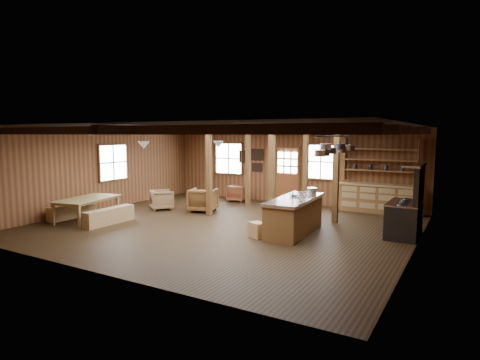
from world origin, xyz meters
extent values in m
cube|color=black|center=(0.00, 0.00, -0.01)|extent=(10.00, 9.00, 0.02)
cube|color=black|center=(0.00, 0.00, 2.81)|extent=(10.00, 9.00, 0.02)
cube|color=#5A3119|center=(-5.01, 0.00, 1.40)|extent=(0.02, 9.00, 2.80)
cube|color=#5A3119|center=(5.01, 0.00, 1.40)|extent=(0.02, 9.00, 2.80)
cube|color=#5A3119|center=(0.00, 4.51, 1.40)|extent=(10.00, 0.02, 2.80)
cube|color=#5A3119|center=(0.00, -4.51, 1.40)|extent=(10.00, 0.02, 2.80)
cube|color=black|center=(0.00, -3.50, 2.68)|extent=(9.80, 0.12, 0.18)
cube|color=black|center=(0.00, -2.00, 2.68)|extent=(9.80, 0.12, 0.18)
cube|color=black|center=(0.00, -0.50, 2.68)|extent=(9.80, 0.12, 0.18)
cube|color=black|center=(0.00, 1.00, 2.68)|extent=(9.80, 0.12, 0.18)
cube|color=black|center=(0.00, 2.50, 2.68)|extent=(9.80, 0.12, 0.18)
cube|color=black|center=(0.00, 3.80, 2.68)|extent=(9.80, 0.12, 0.18)
cube|color=black|center=(0.00, 0.00, 2.68)|extent=(0.18, 8.82, 0.18)
cube|color=#412512|center=(-1.20, 1.00, 1.40)|extent=(0.15, 0.15, 2.80)
cube|color=#412512|center=(-1.00, 3.20, 1.40)|extent=(0.15, 0.15, 2.80)
cube|color=#412512|center=(1.00, 1.00, 1.40)|extent=(0.15, 0.15, 2.80)
cube|color=#412512|center=(1.20, 3.20, 1.40)|extent=(0.15, 0.15, 2.80)
cube|color=#412512|center=(2.60, 2.00, 1.40)|extent=(0.15, 0.15, 2.80)
cube|color=brown|center=(0.00, 4.45, 0.55)|extent=(0.90, 0.06, 1.10)
cube|color=#412512|center=(-0.48, 4.45, 1.05)|extent=(0.06, 0.08, 2.10)
cube|color=#412512|center=(0.48, 4.45, 1.05)|extent=(0.06, 0.08, 2.10)
cube|color=#412512|center=(0.00, 4.45, 2.12)|extent=(1.02, 0.08, 0.06)
cube|color=white|center=(0.00, 4.45, 1.55)|extent=(0.84, 0.02, 0.90)
cube|color=white|center=(-2.60, 4.46, 1.60)|extent=(1.20, 0.02, 1.20)
cube|color=#412512|center=(-2.60, 4.46, 1.60)|extent=(1.32, 0.06, 1.32)
cube|color=white|center=(1.30, 4.46, 1.60)|extent=(0.90, 0.02, 1.20)
cube|color=#412512|center=(1.30, 4.46, 1.60)|extent=(1.02, 0.06, 1.32)
cube|color=white|center=(-4.96, 0.50, 1.60)|extent=(0.02, 1.20, 1.20)
cube|color=#412512|center=(-4.96, 0.50, 1.60)|extent=(0.14, 1.24, 1.32)
cube|color=white|center=(-1.30, 4.46, 1.80)|extent=(0.50, 0.03, 0.40)
cube|color=black|center=(-1.30, 4.45, 1.80)|extent=(0.55, 0.02, 0.45)
cube|color=white|center=(-1.90, 4.46, 1.70)|extent=(0.35, 0.03, 0.45)
cube|color=black|center=(-1.90, 4.45, 1.70)|extent=(0.40, 0.02, 0.50)
cube|color=white|center=(-1.30, 4.46, 1.30)|extent=(0.40, 0.03, 0.30)
cube|color=black|center=(-1.30, 4.45, 1.30)|extent=(0.45, 0.02, 0.35)
cube|color=brown|center=(3.40, 4.20, 0.45)|extent=(2.50, 0.55, 0.90)
cube|color=brown|center=(3.40, 4.18, 0.93)|extent=(2.55, 0.60, 0.06)
cube|color=brown|center=(3.40, 4.25, 1.40)|extent=(2.30, 0.35, 0.04)
cube|color=brown|center=(3.40, 4.25, 1.75)|extent=(2.30, 0.35, 0.04)
cube|color=brown|center=(3.40, 4.25, 2.10)|extent=(2.30, 0.35, 0.04)
cube|color=brown|center=(2.25, 4.25, 1.75)|extent=(0.04, 0.35, 1.40)
cube|color=brown|center=(4.55, 4.25, 1.75)|extent=(0.04, 0.35, 1.40)
cylinder|color=#2B2B2D|center=(-3.00, 0.00, 2.58)|extent=(0.02, 0.02, 0.45)
cone|color=white|center=(-3.00, 0.00, 2.25)|extent=(0.36, 0.36, 0.22)
cylinder|color=#2B2B2D|center=(-1.50, 2.00, 2.58)|extent=(0.02, 0.02, 0.45)
cone|color=white|center=(-1.50, 2.00, 2.25)|extent=(0.36, 0.36, 0.22)
cylinder|color=#2B2B2D|center=(3.08, 0.30, 2.55)|extent=(0.04, 3.00, 0.04)
cylinder|color=#2B2B2D|center=(3.14, -1.05, 2.40)|extent=(0.01, 0.01, 0.30)
cylinder|color=silver|center=(3.14, -1.05, 2.18)|extent=(0.24, 0.24, 0.14)
cylinder|color=#2B2B2D|center=(3.12, -0.75, 2.40)|extent=(0.01, 0.01, 0.30)
cylinder|color=#2B2B2D|center=(3.12, -0.75, 2.18)|extent=(0.27, 0.27, 0.14)
cylinder|color=#2B2B2D|center=(3.07, -0.45, 2.46)|extent=(0.01, 0.01, 0.17)
cylinder|color=silver|center=(3.07, -0.45, 2.31)|extent=(0.27, 0.27, 0.14)
cylinder|color=#2B2B2D|center=(3.12, -0.15, 2.41)|extent=(0.01, 0.01, 0.28)
cylinder|color=#2B2B2D|center=(3.12, -0.15, 2.20)|extent=(0.20, 0.20, 0.14)
cylinder|color=#2B2B2D|center=(2.98, 0.15, 2.41)|extent=(0.01, 0.01, 0.28)
cylinder|color=silver|center=(2.98, 0.15, 2.20)|extent=(0.23, 0.23, 0.14)
cylinder|color=#2B2B2D|center=(3.16, 0.45, 2.45)|extent=(0.01, 0.01, 0.19)
cylinder|color=#2B2B2D|center=(3.16, 0.45, 2.29)|extent=(0.24, 0.24, 0.14)
cylinder|color=#2B2B2D|center=(3.05, 0.75, 2.45)|extent=(0.01, 0.01, 0.21)
cylinder|color=silver|center=(3.05, 0.75, 2.27)|extent=(0.23, 0.23, 0.14)
cylinder|color=#2B2B2D|center=(3.03, 1.05, 2.40)|extent=(0.01, 0.01, 0.30)
cylinder|color=#2B2B2D|center=(3.03, 1.05, 2.18)|extent=(0.19, 0.19, 0.14)
cylinder|color=#2B2B2D|center=(3.04, 1.35, 2.43)|extent=(0.01, 0.01, 0.24)
cylinder|color=silver|center=(3.04, 1.35, 2.24)|extent=(0.27, 0.27, 0.14)
cylinder|color=#2B2B2D|center=(3.08, 1.65, 2.42)|extent=(0.01, 0.01, 0.26)
cylinder|color=#2B2B2D|center=(3.08, 1.65, 2.22)|extent=(0.24, 0.24, 0.14)
cube|color=brown|center=(2.05, 0.21, 0.43)|extent=(0.93, 2.44, 0.86)
cube|color=silver|center=(2.05, 0.21, 0.90)|extent=(1.02, 2.55, 0.08)
cylinder|color=#2B2B2D|center=(2.05, -0.39, 0.90)|extent=(0.44, 0.44, 0.06)
cylinder|color=silver|center=(2.25, -0.39, 1.05)|extent=(0.03, 0.03, 0.30)
cube|color=brown|center=(1.43, -0.69, 0.19)|extent=(0.53, 0.46, 0.39)
cube|color=#2B2B2D|center=(4.60, 1.30, 0.42)|extent=(0.75, 1.41, 0.85)
cube|color=silver|center=(4.60, 1.30, 0.87)|extent=(0.77, 1.43, 0.04)
cube|color=#2B2B2D|center=(4.92, 1.30, 1.36)|extent=(0.12, 1.41, 0.94)
cube|color=silver|center=(4.80, 1.30, 1.83)|extent=(0.40, 1.50, 0.05)
imported|color=olive|center=(-3.90, -1.48, 0.34)|extent=(1.44, 2.12, 0.68)
cube|color=brown|center=(-4.65, -1.48, 0.22)|extent=(0.30, 1.60, 0.44)
cube|color=brown|center=(-3.01, -1.48, 0.23)|extent=(0.31, 1.67, 0.46)
imported|color=brown|center=(-1.75, 1.42, 0.39)|extent=(1.03, 1.05, 0.78)
imported|color=brown|center=(-1.80, 3.80, 0.31)|extent=(0.74, 0.76, 0.63)
imported|color=brown|center=(-3.19, 1.00, 0.34)|extent=(1.03, 1.03, 0.68)
cylinder|color=silver|center=(2.18, 1.13, 1.02)|extent=(0.28, 0.28, 0.17)
imported|color=silver|center=(1.93, 0.45, 0.97)|extent=(0.34, 0.34, 0.06)
camera|label=1|loc=(6.02, -9.45, 2.60)|focal=30.00mm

